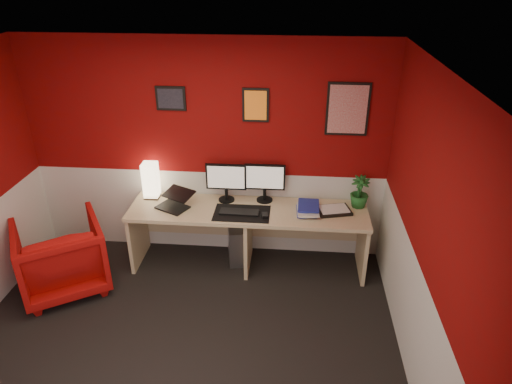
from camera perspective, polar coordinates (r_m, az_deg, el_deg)
The scene contains 24 objects.
ground at distance 4.45m, azimuth -9.62°, elevation -19.13°, with size 4.00×3.50×0.01m, color black.
ceiling at distance 3.18m, azimuth -13.14°, elevation 14.01°, with size 4.00×3.50×0.01m, color white.
wall_back at distance 5.18m, azimuth -6.13°, elevation 4.97°, with size 4.00×0.01×2.50m, color maroon.
wall_right at distance 3.68m, azimuth 20.68°, elevation -6.58°, with size 0.01×3.50×2.50m, color maroon.
wainscot_back at distance 5.50m, azimuth -5.76°, elevation -2.32°, with size 4.00×0.01×1.00m, color silver.
wainscot_right at distance 4.12m, azimuth 18.87°, elevation -15.33°, with size 0.01×3.50×1.00m, color silver.
desk at distance 5.21m, azimuth -0.97°, elevation -5.68°, with size 2.60×0.65×0.73m, color #CDB383.
shoji_lamp at distance 5.32m, azimuth -12.85°, elevation 1.30°, with size 0.16×0.16×0.40m, color #FFE5B2.
laptop at distance 5.08m, azimuth -10.36°, elevation -0.88°, with size 0.33×0.23×0.22m, color black.
monitor_left at distance 5.09m, azimuth -3.74°, elevation 1.87°, with size 0.45×0.06×0.58m, color black.
monitor_right at distance 5.08m, azimuth 1.09°, elevation 1.84°, with size 0.45×0.06×0.58m, color black.
desk_mat at distance 4.95m, azimuth -1.75°, elevation -2.63°, with size 0.60×0.38×0.01m, color black.
keyboard at distance 4.95m, azimuth -2.08°, elevation -2.49°, with size 0.42×0.14×0.02m, color black.
mouse at distance 4.87m, azimuth 1.11°, elevation -2.89°, with size 0.06×0.10×0.03m, color black.
book_bottom at distance 4.98m, azimuth 5.05°, elevation -2.39°, with size 0.21×0.28×0.03m, color #212D9A.
book_middle at distance 4.95m, azimuth 5.11°, elevation -2.21°, with size 0.23×0.31×0.02m, color silver.
book_top at distance 4.99m, azimuth 5.21°, elevation -1.66°, with size 0.22×0.30×0.03m, color #212D9A.
zen_tray at distance 5.04m, azimuth 9.58°, elevation -2.27°, with size 0.35×0.25×0.03m, color black.
potted_plant at distance 5.13m, azimuth 12.67°, elevation 0.01°, with size 0.20×0.20×0.36m, color #19591E.
pc_tower at distance 5.42m, azimuth -2.35°, elevation -6.06°, with size 0.20×0.45×0.45m, color #99999E.
armchair at distance 5.28m, azimuth -22.93°, elevation -7.31°, with size 0.83×0.85×0.78m, color #B20D0A.
art_left at distance 5.05m, azimuth -10.49°, elevation 11.31°, with size 0.32×0.02×0.26m, color black.
art_center at distance 4.91m, azimuth -0.05°, elevation 10.69°, with size 0.28×0.02×0.36m, color orange.
art_right at distance 4.93m, azimuth 11.25°, elevation 9.99°, with size 0.44×0.02×0.56m, color red.
Camera 1 is at (0.96, -2.96, 3.18)m, focal length 32.38 mm.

